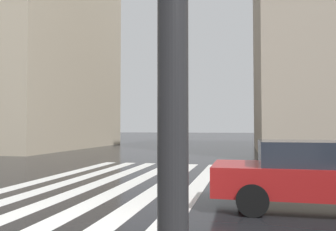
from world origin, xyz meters
name	(u,v)px	position (x,y,z in m)	size (l,w,h in m)	color
ground_plane	(48,231)	(0.00, 0.00, 0.00)	(220.00, 220.00, 0.00)	black
zebra_crossing	(106,187)	(4.00, 0.70, 0.00)	(13.00, 5.50, 0.01)	silver
car_red	(316,173)	(2.50, -4.57, 0.76)	(1.85, 4.10, 1.41)	maroon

